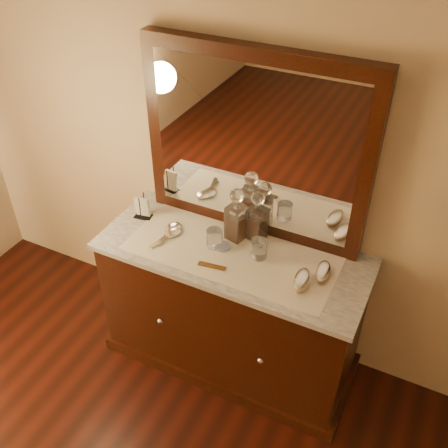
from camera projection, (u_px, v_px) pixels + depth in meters
The scene contains 18 objects.
dresser_cabinet at pixel (232, 310), 2.94m from camera, with size 1.40×0.55×0.82m, color black.
dresser_plinth at pixel (231, 351), 3.17m from camera, with size 1.46×0.59×0.08m, color black.
knob_left at pixel (160, 321), 2.82m from camera, with size 0.04×0.04×0.04m, color silver.
knob_right at pixel (261, 360), 2.61m from camera, with size 0.04×0.04×0.04m, color silver.
marble_top at pixel (232, 254), 2.68m from camera, with size 1.44×0.59×0.03m, color white.
mirror_frame at pixel (255, 146), 2.54m from camera, with size 1.20×0.08×1.00m, color black.
mirror_glass at pixel (252, 149), 2.52m from camera, with size 1.06×0.01×0.86m, color white.
lace_runner at pixel (231, 253), 2.66m from camera, with size 1.10×0.45×0.00m, color silver.
pin_dish at pixel (223, 246), 2.69m from camera, with size 0.08×0.08×0.01m, color white.
comb at pixel (212, 266), 2.57m from camera, with size 0.14×0.03×0.01m, color brown.
napkin_rack at pixel (142, 208), 2.88m from camera, with size 0.11×0.08×0.15m.
decanter_left at pixel (236, 220), 2.69m from camera, with size 0.11×0.11×0.31m.
decanter_right at pixel (257, 221), 2.69m from camera, with size 0.11×0.11×0.29m.
brush_near at pixel (302, 280), 2.46m from camera, with size 0.09×0.17×0.05m.
brush_far at pixel (323, 272), 2.51m from camera, with size 0.09×0.17×0.04m.
hand_mirror_outer at pixel (172, 230), 2.80m from camera, with size 0.09×0.22×0.02m.
hand_mirror_inner at pixel (171, 234), 2.77m from camera, with size 0.11×0.23×0.02m.
tumblers at pixel (236, 243), 2.64m from camera, with size 0.33×0.11×0.10m.
Camera 1 is at (0.86, 0.11, 2.59)m, focal length 41.03 mm.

